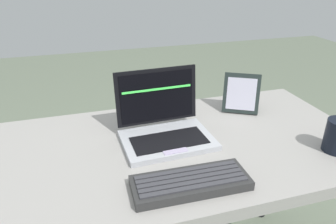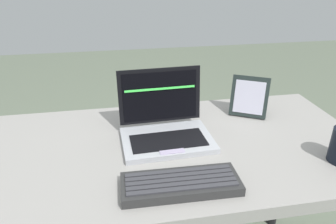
# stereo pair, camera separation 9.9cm
# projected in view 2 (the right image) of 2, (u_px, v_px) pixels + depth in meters

# --- Properties ---
(desk) EXTENTS (1.31, 0.65, 0.71)m
(desk) POSITION_uv_depth(u_px,v_px,m) (168.00, 165.00, 1.05)
(desk) COLOR gray
(desk) RESTS_ON ground
(laptop_front) EXTENTS (0.30, 0.23, 0.22)m
(laptop_front) POSITION_uv_depth(u_px,v_px,m) (165.00, 126.00, 1.04)
(laptop_front) COLOR #AEB0B7
(laptop_front) RESTS_ON desk
(external_keyboard) EXTENTS (0.31, 0.12, 0.03)m
(external_keyboard) POSITION_uv_depth(u_px,v_px,m) (181.00, 184.00, 0.82)
(external_keyboard) COLOR #2B2B2C
(external_keyboard) RESTS_ON desk
(photo_frame) EXTENTS (0.15, 0.12, 0.15)m
(photo_frame) POSITION_uv_depth(u_px,v_px,m) (249.00, 97.00, 1.19)
(photo_frame) COLOR #1E2725
(photo_frame) RESTS_ON desk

